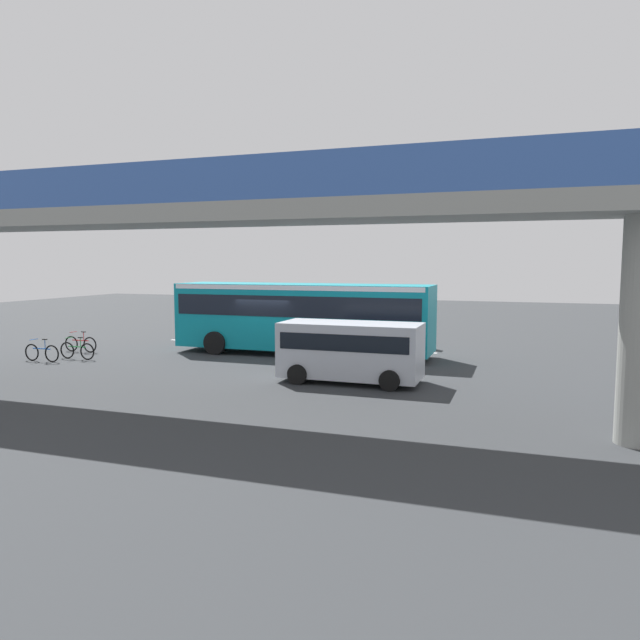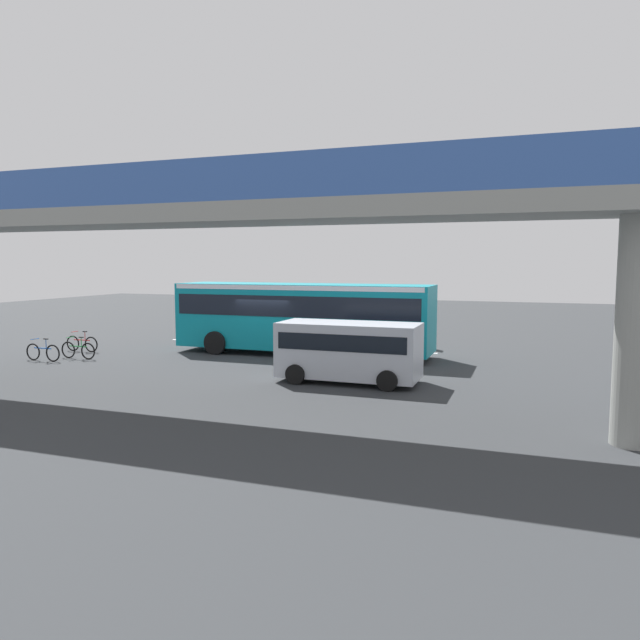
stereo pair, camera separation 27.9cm
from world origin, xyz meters
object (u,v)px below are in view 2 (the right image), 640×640
object	(u,v)px
parked_van	(349,348)
bicycle_blue	(43,352)
traffic_sign	(414,308)
bicycle_green	(78,350)
pedestrian	(314,327)
bicycle_red	(82,344)
city_bus	(302,313)

from	to	relation	value
parked_van	bicycle_blue	distance (m)	13.28
bicycle_blue	traffic_sign	bearing A→B (deg)	-144.49
bicycle_green	pedestrian	world-z (taller)	pedestrian
bicycle_green	bicycle_red	distance (m)	2.13
parked_van	bicycle_red	bearing A→B (deg)	-9.93
bicycle_red	pedestrian	bearing A→B (deg)	-147.42
bicycle_green	pedestrian	distance (m)	10.98
parked_van	bicycle_red	xyz separation A→B (m)	(13.58, -2.38, -0.81)
pedestrian	city_bus	bearing A→B (deg)	101.04
bicycle_red	bicycle_blue	world-z (taller)	same
parked_van	bicycle_blue	bearing A→B (deg)	1.08
bicycle_red	parked_van	bearing A→B (deg)	170.07
city_bus	traffic_sign	world-z (taller)	city_bus
traffic_sign	bicycle_blue	bearing A→B (deg)	35.51
city_bus	parked_van	distance (m)	6.32
bicycle_blue	parked_van	bearing A→B (deg)	-178.92
parked_van	pedestrian	size ratio (longest dim) A/B	2.68
city_bus	bicycle_green	xyz separation A→B (m)	(8.56, 4.36, -1.51)
parked_van	pedestrian	xyz separation A→B (m)	(4.35, -8.28, -0.30)
bicycle_green	bicycle_blue	bearing A→B (deg)	44.09
city_bus	bicycle_blue	size ratio (longest dim) A/B	6.52
parked_van	city_bus	bearing A→B (deg)	-53.66
pedestrian	bicycle_green	bearing A→B (deg)	43.71
city_bus	traffic_sign	xyz separation A→B (m)	(-4.14, -4.45, 0.01)
bicycle_green	pedestrian	size ratio (longest dim) A/B	0.99
parked_van	bicycle_red	size ratio (longest dim) A/B	2.71
bicycle_blue	pedestrian	size ratio (longest dim) A/B	0.99
bicycle_red	traffic_sign	world-z (taller)	traffic_sign
parked_van	traffic_sign	size ratio (longest dim) A/B	1.71
bicycle_red	traffic_sign	bearing A→B (deg)	-153.02
parked_van	pedestrian	world-z (taller)	parked_van
city_bus	parked_van	xyz separation A→B (m)	(-3.72, 5.06, -0.70)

